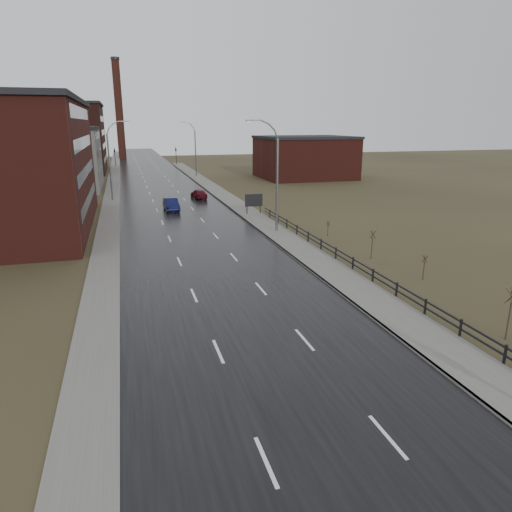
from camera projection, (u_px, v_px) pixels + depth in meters
road at (169, 200)px, 67.56m from camera, size 14.00×300.00×0.06m
sidewalk_right at (278, 234)px, 46.75m from camera, size 3.20×180.00×0.18m
curb_right at (264, 235)px, 46.35m from camera, size 0.16×180.00×0.18m
sidewalk_left at (111, 203)px, 65.37m from camera, size 2.40×260.00×0.12m
warehouse_mid at (50, 158)px, 77.93m from camera, size 16.32×20.40×10.50m
warehouse_far at (44, 138)px, 103.59m from camera, size 26.52×24.48×15.50m
building_right at (305, 157)px, 94.72m from camera, size 18.36×16.32×8.50m
smokestack at (119, 109)px, 144.70m from camera, size 2.70×2.70×30.70m
streetlight_right_mid at (274, 176)px, 46.04m from camera, size 3.36×0.28×11.35m
streetlight_left at (111, 160)px, 65.74m from camera, size 3.36×0.28×11.35m
streetlight_right_far at (194, 149)px, 95.87m from camera, size 3.36×0.28×11.35m
guardrail at (378, 277)px, 31.63m from camera, size 0.10×53.05×1.10m
shrub_c at (510, 313)px, 23.60m from camera, size 0.66×0.70×2.83m
shrub_d at (424, 267)px, 32.97m from camera, size 0.45×0.47×1.86m
shrub_e at (372, 244)px, 37.94m from camera, size 0.59×0.62×2.49m
shrub_f at (328, 228)px, 45.84m from camera, size 0.38×0.40×1.57m
billboard at (254, 201)px, 56.44m from camera, size 2.25×0.17×2.59m
traffic_light_left at (114, 149)px, 119.53m from camera, size 0.58×2.73×5.30m
traffic_light_right at (176, 148)px, 123.77m from camera, size 0.58×2.73×5.30m
car_near at (171, 205)px, 59.17m from camera, size 1.84×4.84×1.58m
car_far at (199, 194)px, 68.70m from camera, size 2.20×4.49×1.47m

